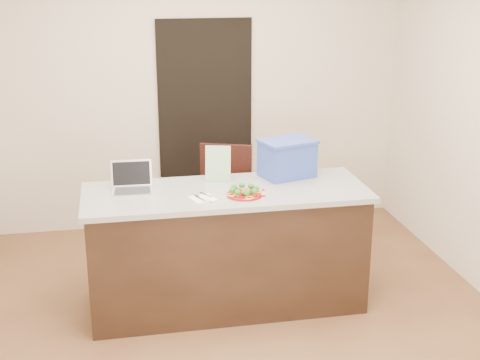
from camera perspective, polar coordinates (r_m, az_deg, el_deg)
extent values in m
plane|color=brown|center=(4.99, -0.63, -11.84)|extent=(4.00, 4.00, 0.00)
plane|color=beige|center=(6.40, -3.93, 7.82)|extent=(4.00, 0.00, 4.00)
plane|color=beige|center=(2.64, 7.19, -7.65)|extent=(4.00, 0.00, 4.00)
cube|color=black|center=(6.47, -2.96, 4.77)|extent=(0.90, 0.02, 2.00)
cube|color=black|center=(5.01, -1.17, -6.06)|extent=(2.00, 0.70, 0.88)
cube|color=beige|center=(4.84, -1.20, -1.09)|extent=(2.06, 0.76, 0.04)
cylinder|color=maroon|center=(4.71, 0.37, -1.27)|extent=(0.25, 0.25, 0.01)
torus|color=maroon|center=(4.71, 0.37, -1.21)|extent=(0.25, 0.25, 0.01)
sphere|color=olive|center=(4.70, 0.37, -0.97)|extent=(0.04, 0.04, 0.04)
sphere|color=olive|center=(4.67, 0.24, -1.09)|extent=(0.04, 0.04, 0.04)
sphere|color=olive|center=(4.68, 0.63, -1.07)|extent=(0.04, 0.04, 0.04)
sphere|color=olive|center=(4.71, 0.76, -0.95)|extent=(0.04, 0.04, 0.04)
sphere|color=olive|center=(4.73, 0.50, -0.85)|extent=(0.04, 0.04, 0.04)
sphere|color=olive|center=(4.72, 0.11, -0.88)|extent=(0.04, 0.04, 0.04)
ellipsoid|color=#185416|center=(4.77, 0.17, -0.47)|extent=(0.04, 0.04, 0.04)
ellipsoid|color=#185416|center=(4.74, -0.48, -0.60)|extent=(0.04, 0.04, 0.04)
ellipsoid|color=#185416|center=(4.68, -0.65, -0.86)|extent=(0.04, 0.04, 0.04)
ellipsoid|color=#185416|center=(4.63, -0.21, -1.07)|extent=(0.04, 0.04, 0.04)
ellipsoid|color=#185416|center=(4.62, 0.58, -1.13)|extent=(0.04, 0.04, 0.04)
ellipsoid|color=#185416|center=(4.65, 1.24, -0.98)|extent=(0.04, 0.04, 0.04)
ellipsoid|color=#185416|center=(4.71, 1.38, -0.73)|extent=(0.04, 0.04, 0.04)
ellipsoid|color=#185416|center=(4.76, 0.94, -0.52)|extent=(0.04, 0.04, 0.04)
torus|color=yellow|center=(4.79, -0.03, -0.78)|extent=(0.06, 0.06, 0.01)
torus|color=yellow|center=(4.67, -0.74, -1.28)|extent=(0.06, 0.06, 0.01)
torus|color=yellow|center=(4.62, 0.79, -1.51)|extent=(0.06, 0.06, 0.01)
torus|color=yellow|center=(4.74, 1.47, -1.01)|extent=(0.06, 0.06, 0.01)
cube|color=white|center=(4.66, -3.19, -1.58)|extent=(0.20, 0.20, 0.01)
cube|color=silver|center=(4.63, -3.41, -1.61)|extent=(0.07, 0.12, 0.00)
cube|color=silver|center=(4.70, -3.52, -1.32)|extent=(0.05, 0.06, 0.00)
cube|color=white|center=(4.61, -2.74, -1.68)|extent=(0.07, 0.10, 0.01)
cube|color=silver|center=(4.71, -2.93, -1.25)|extent=(0.08, 0.11, 0.00)
cylinder|color=silver|center=(4.66, 2.00, -1.30)|extent=(0.03, 0.03, 0.05)
cylinder|color=silver|center=(4.65, 2.00, -0.97)|extent=(0.02, 0.02, 0.01)
cylinder|color=red|center=(4.65, 2.00, -0.86)|extent=(0.02, 0.02, 0.01)
cylinder|color=red|center=(4.66, 2.00, -1.33)|extent=(0.03, 0.03, 0.02)
cube|color=silver|center=(4.85, -9.15, -0.95)|extent=(0.30, 0.21, 0.01)
cube|color=silver|center=(4.91, -9.26, 0.59)|extent=(0.30, 0.06, 0.19)
cube|color=black|center=(4.90, -9.26, 0.57)|extent=(0.27, 0.05, 0.17)
cube|color=#292A2C|center=(4.83, -9.15, -0.91)|extent=(0.25, 0.15, 0.00)
cube|color=silver|center=(4.99, -1.89, 1.41)|extent=(0.19, 0.09, 0.27)
cube|color=#2C449F|center=(5.11, 4.04, 1.75)|extent=(0.44, 0.37, 0.27)
cube|color=#2C449F|center=(5.07, 4.08, 3.32)|extent=(0.47, 0.39, 0.02)
cube|color=#33140F|center=(5.66, -0.83, -2.69)|extent=(0.58, 0.58, 0.04)
cube|color=#33140F|center=(5.76, -1.20, 0.59)|extent=(0.43, 0.20, 0.51)
cylinder|color=#33140F|center=(5.55, -2.43, -5.83)|extent=(0.04, 0.04, 0.48)
cylinder|color=#33140F|center=(5.61, 1.46, -5.53)|extent=(0.04, 0.04, 0.48)
cylinder|color=#33140F|center=(5.90, -2.99, -4.34)|extent=(0.04, 0.04, 0.48)
cylinder|color=#33140F|center=(5.96, 0.67, -4.08)|extent=(0.04, 0.04, 0.48)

